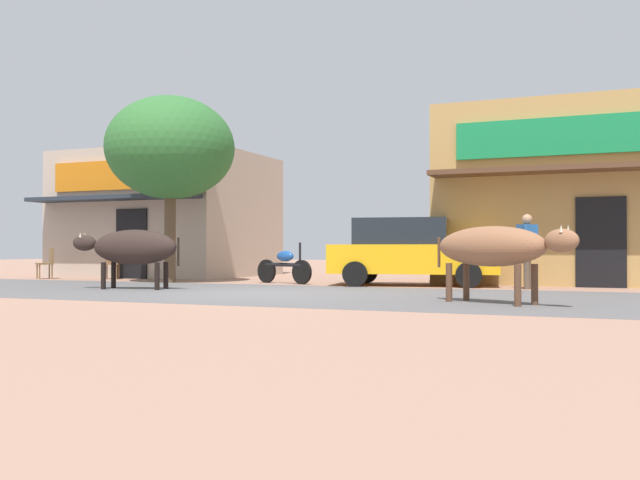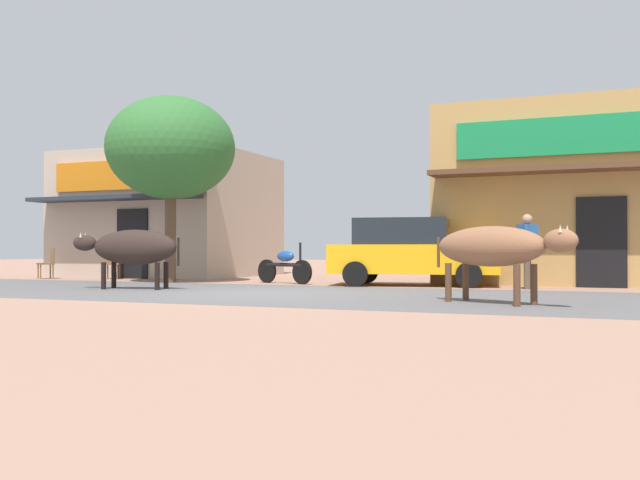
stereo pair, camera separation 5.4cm
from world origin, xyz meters
name	(u,v)px [view 1 (the left image)]	position (x,y,z in m)	size (l,w,h in m)	color
ground	(261,293)	(0.00, 0.00, 0.00)	(80.00, 80.00, 0.00)	#A07560
asphalt_road	(261,293)	(0.00, 0.00, 0.00)	(72.00, 6.06, 0.00)	#5B585A
storefront_left_cafe	(169,216)	(-7.22, 7.31, 2.02)	(6.06, 6.06, 4.02)	#BBA593
storefront_right_club	(580,197)	(5.82, 7.31, 2.28)	(6.97, 6.06, 4.55)	tan
roadside_tree	(170,148)	(-4.30, 3.10, 3.58)	(3.42, 3.42, 4.96)	brown
parked_hatchback_car	(410,251)	(2.02, 4.03, 0.84)	(4.27, 2.35, 1.64)	#F6AB14
parked_motorcycle	(285,265)	(-1.23, 3.73, 0.47)	(1.80, 0.69, 1.06)	black
cow_near_brown	(132,248)	(-3.30, 0.17, 0.92)	(2.55, 1.00, 1.32)	#2F221E
cow_far_dark	(494,247)	(4.78, -0.99, 0.93)	(2.54, 1.60, 1.27)	#915F40
pedestrian_by_shop	(527,245)	(4.84, 3.50, 0.98)	(0.47, 0.61, 1.67)	brown
cafe_chair_near_tree	(112,262)	(-7.15, 4.30, 0.51)	(0.59, 0.59, 0.92)	brown
cafe_chair_by_doorway	(47,262)	(-9.09, 3.73, 0.51)	(0.61, 0.61, 0.92)	brown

